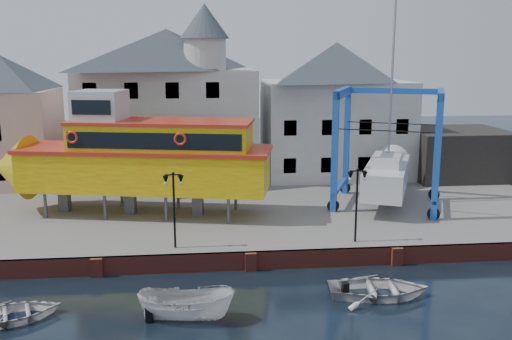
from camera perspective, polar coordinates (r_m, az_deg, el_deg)
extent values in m
plane|color=black|center=(30.85, -0.54, -10.01)|extent=(140.00, 140.00, 0.00)
cube|color=#65605A|center=(41.10, -1.96, -3.67)|extent=(44.00, 22.00, 1.00)
cube|color=maroon|center=(30.78, -0.56, -9.06)|extent=(44.00, 0.25, 1.00)
cube|color=maroon|center=(30.98, -15.64, -9.38)|extent=(0.60, 0.36, 1.00)
cube|color=maroon|center=(30.62, -0.53, -9.17)|extent=(0.60, 0.36, 1.00)
cube|color=maroon|center=(32.30, 13.90, -8.39)|extent=(0.60, 0.36, 1.00)
cube|color=#D4A296|center=(49.46, -23.91, 2.99)|extent=(8.00, 7.00, 7.50)
cube|color=beige|center=(47.46, -8.67, 4.45)|extent=(14.00, 8.00, 9.00)
pyramid|color=#353A40|center=(47.08, -8.90, 11.83)|extent=(14.00, 8.00, 3.20)
cube|color=black|center=(44.67, -15.86, -0.10)|extent=(1.00, 0.08, 1.20)
cube|color=black|center=(44.23, -12.03, -0.02)|extent=(1.00, 0.08, 1.20)
cube|color=black|center=(44.00, -8.15, 0.06)|extent=(1.00, 0.08, 1.20)
cube|color=black|center=(43.98, -4.24, 0.15)|extent=(1.00, 0.08, 1.20)
cube|color=black|center=(44.17, -16.07, 3.72)|extent=(1.00, 0.08, 1.20)
cube|color=black|center=(43.73, -12.20, 3.83)|extent=(1.00, 0.08, 1.20)
cube|color=black|center=(43.50, -8.26, 3.94)|extent=(1.00, 0.08, 1.20)
cube|color=black|center=(43.47, -4.30, 4.02)|extent=(1.00, 0.08, 1.20)
cube|color=black|center=(43.87, -16.30, 7.60)|extent=(1.00, 0.08, 1.20)
cube|color=black|center=(43.43, -12.37, 7.76)|extent=(1.00, 0.08, 1.20)
cube|color=black|center=(43.20, -8.38, 7.88)|extent=(1.00, 0.08, 1.20)
cube|color=black|center=(43.17, -4.36, 7.97)|extent=(1.00, 0.08, 1.20)
cylinder|color=beige|center=(44.63, -5.12, 11.42)|extent=(3.20, 3.20, 2.40)
cone|color=#353A40|center=(44.68, -5.18, 14.63)|extent=(3.80, 3.80, 2.60)
cube|color=beige|center=(49.35, 7.88, 4.17)|extent=(12.00, 8.00, 8.00)
pyramid|color=#353A40|center=(48.93, 8.06, 10.68)|extent=(12.00, 8.00, 3.20)
cube|color=black|center=(45.02, 3.40, 0.43)|extent=(1.00, 0.08, 1.20)
cube|color=black|center=(45.59, 7.12, 0.50)|extent=(1.00, 0.08, 1.20)
cube|color=black|center=(46.35, 10.74, 0.57)|extent=(1.00, 0.08, 1.20)
cube|color=black|center=(47.28, 14.23, 0.63)|extent=(1.00, 0.08, 1.20)
cube|color=black|center=(44.53, 3.44, 4.22)|extent=(1.00, 0.08, 1.20)
cube|color=black|center=(45.10, 7.22, 4.24)|extent=(1.00, 0.08, 1.20)
cube|color=black|center=(45.87, 10.88, 4.25)|extent=(1.00, 0.08, 1.20)
cube|color=black|center=(46.82, 14.41, 4.24)|extent=(1.00, 0.08, 1.20)
cube|color=black|center=(51.10, 19.32, 1.60)|extent=(8.00, 7.00, 4.00)
cylinder|color=black|center=(30.93, -8.18, -4.19)|extent=(0.12, 0.12, 4.00)
cube|color=black|center=(30.44, -8.29, -0.48)|extent=(0.90, 0.06, 0.06)
sphere|color=black|center=(30.42, -8.29, -0.35)|extent=(0.16, 0.16, 0.16)
cone|color=black|center=(30.52, -9.02, -0.99)|extent=(0.32, 0.32, 0.45)
sphere|color=silver|center=(30.56, -9.01, -1.32)|extent=(0.18, 0.18, 0.18)
cone|color=black|center=(30.48, -7.52, -0.96)|extent=(0.32, 0.32, 0.45)
sphere|color=silver|center=(30.52, -7.51, -1.29)|extent=(0.18, 0.18, 0.18)
cylinder|color=black|center=(32.08, 10.00, -3.67)|extent=(0.12, 0.12, 4.00)
cube|color=black|center=(31.60, 10.14, -0.09)|extent=(0.90, 0.06, 0.06)
sphere|color=black|center=(31.59, 10.14, 0.04)|extent=(0.16, 0.16, 0.16)
cone|color=black|center=(31.55, 9.42, -0.58)|extent=(0.32, 0.32, 0.45)
sphere|color=silver|center=(31.59, 9.41, -0.90)|extent=(0.18, 0.18, 0.18)
cone|color=black|center=(31.77, 10.81, -0.55)|extent=(0.32, 0.32, 0.45)
sphere|color=silver|center=(31.81, 10.80, -0.87)|extent=(0.18, 0.18, 0.18)
cylinder|color=#59595E|center=(38.86, -20.32, -3.28)|extent=(0.24, 0.24, 1.69)
cylinder|color=#59595E|center=(41.61, -18.41, -2.18)|extent=(0.24, 0.24, 1.69)
cylinder|color=#59595E|center=(37.28, -14.87, -3.55)|extent=(0.24, 0.24, 1.69)
cylinder|color=#59595E|center=(40.14, -13.28, -2.38)|extent=(0.24, 0.24, 1.69)
cylinder|color=#59595E|center=(36.07, -8.99, -3.80)|extent=(0.24, 0.24, 1.69)
cylinder|color=#59595E|center=(39.02, -7.80, -2.57)|extent=(0.24, 0.24, 1.69)
cylinder|color=#59595E|center=(35.27, -2.77, -4.03)|extent=(0.24, 0.24, 1.69)
cylinder|color=#59595E|center=(38.28, -2.05, -2.75)|extent=(0.24, 0.24, 1.69)
cube|color=#59595E|center=(39.99, -18.60, -2.74)|extent=(0.78, 0.69, 1.69)
cube|color=#59595E|center=(38.34, -12.46, -3.01)|extent=(0.78, 0.69, 1.69)
cube|color=#59595E|center=(37.16, -5.84, -3.25)|extent=(0.78, 0.69, 1.69)
cube|color=#CE8F0A|center=(37.52, -10.97, 0.01)|extent=(16.33, 7.46, 2.48)
cone|color=#CE8F0A|center=(41.13, -23.22, 0.29)|extent=(3.31, 4.70, 4.28)
cube|color=red|center=(37.28, -11.05, 2.04)|extent=(16.70, 7.70, 0.25)
cube|color=#CE8F0A|center=(36.84, -9.42, 3.23)|extent=(11.82, 6.08, 1.80)
cube|color=black|center=(34.98, -10.26, 2.85)|extent=(10.60, 2.30, 1.01)
cube|color=black|center=(38.69, -8.65, 3.75)|extent=(10.60, 2.30, 1.01)
cube|color=red|center=(36.70, -9.47, 4.78)|extent=(12.07, 6.24, 0.20)
cube|color=silver|center=(37.86, -15.31, 6.14)|extent=(3.47, 3.47, 2.05)
cube|color=black|center=(36.46, -16.17, 6.03)|extent=(2.42, 0.57, 0.90)
torus|color=red|center=(36.66, -17.94, 3.13)|extent=(0.80, 0.32, 0.79)
torus|color=red|center=(34.47, -7.59, 3.09)|extent=(0.80, 0.32, 0.79)
cube|color=#1850B4|center=(37.48, 7.88, 1.69)|extent=(0.52, 0.52, 7.90)
cylinder|color=black|center=(38.26, 7.73, -3.56)|extent=(0.84, 0.57, 0.79)
cube|color=#1850B4|center=(42.60, 9.06, 2.86)|extent=(0.52, 0.52, 7.90)
cylinder|color=black|center=(43.29, 8.91, -1.79)|extent=(0.84, 0.57, 0.79)
cube|color=#1850B4|center=(37.01, 17.66, 1.11)|extent=(0.52, 0.52, 7.90)
cylinder|color=black|center=(37.79, 17.33, -4.19)|extent=(0.84, 0.57, 0.79)
cube|color=#1850B4|center=(42.18, 17.66, 2.37)|extent=(0.52, 0.52, 7.90)
cylinder|color=black|center=(42.88, 17.37, -2.33)|extent=(0.84, 0.57, 0.79)
cube|color=#1850B4|center=(39.60, 8.67, 7.68)|extent=(2.58, 5.35, 0.55)
cube|color=#1850B4|center=(40.59, 8.39, -1.62)|extent=(2.47, 5.30, 0.24)
cube|color=#1850B4|center=(39.15, 18.01, 7.19)|extent=(2.58, 5.35, 0.55)
cube|color=#1850B4|center=(40.15, 17.41, -2.19)|extent=(2.47, 5.30, 0.24)
cube|color=#1850B4|center=(41.86, 13.58, 7.70)|extent=(6.39, 3.02, 0.40)
cube|color=silver|center=(40.05, 12.93, -0.65)|extent=(5.71, 8.81, 1.81)
cone|color=silver|center=(44.96, 13.45, 0.67)|extent=(3.10, 2.68, 2.60)
cube|color=#59595E|center=(40.34, 12.85, -2.45)|extent=(1.05, 1.98, 0.79)
cube|color=silver|center=(39.25, 12.95, 0.95)|extent=(2.99, 3.82, 0.68)
cylinder|color=#99999E|center=(39.73, 13.48, 9.59)|extent=(0.21, 0.21, 12.42)
cube|color=black|center=(37.46, 12.92, 3.84)|extent=(5.73, 2.53, 0.05)
cube|color=black|center=(41.48, 13.38, 4.57)|extent=(5.73, 2.53, 0.05)
imported|color=silver|center=(25.79, -6.95, -14.67)|extent=(4.46, 2.24, 1.65)
imported|color=silver|center=(28.45, 12.08, -12.23)|extent=(5.12, 3.90, 0.99)
imported|color=silver|center=(27.70, -23.21, -13.65)|extent=(4.85, 4.13, 0.85)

